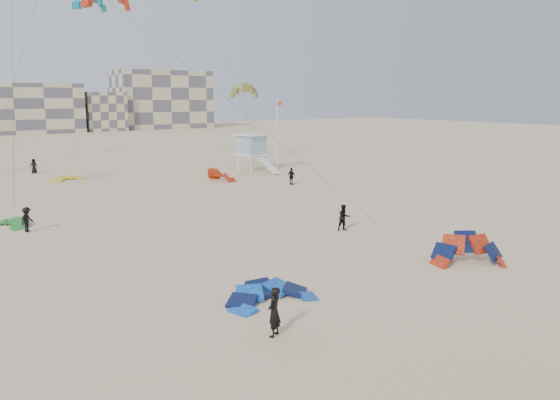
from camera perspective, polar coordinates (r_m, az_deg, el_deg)
ground at (r=22.56m, az=-1.68°, el=-11.74°), size 320.00×320.00×0.00m
kite_ground_blue at (r=23.80m, az=-0.90°, el=-10.51°), size 4.08×4.30×2.21m
kite_ground_orange at (r=30.45m, az=19.11°, el=-6.34°), size 5.33×5.31×3.89m
kite_ground_green at (r=41.36m, az=-26.44°, el=-2.47°), size 4.30×4.21×1.58m
kite_ground_red_far at (r=57.87m, az=-6.17°, el=2.05°), size 4.19×4.14×3.83m
kite_ground_yellow at (r=61.88m, az=-21.28°, el=1.94°), size 4.48×4.61×1.28m
kitesurfer_main at (r=20.21m, az=-0.61°, el=-11.62°), size 0.81×0.73×1.87m
kitesurfer_b at (r=35.91m, az=6.69°, el=-1.84°), size 0.99×0.86×1.74m
kitesurfer_c at (r=38.94m, az=-24.92°, el=-1.87°), size 1.18×1.18×1.64m
kitesurfer_d at (r=54.64m, az=1.21°, el=2.50°), size 0.66×1.07×1.70m
kitesurfer_e at (r=68.94m, az=-24.33°, el=3.25°), size 0.97×0.82×1.69m
kitesurfer_f at (r=79.57m, az=-2.24°, el=5.02°), size 0.69×1.52×1.58m
kite_fly_olive at (r=60.04m, az=-3.76°, el=11.15°), size 4.14×7.05×9.23m
kite_fly_teal_b at (r=75.55m, az=-19.25°, el=18.82°), size 5.46×4.66×20.44m
lifeguard_tower_near at (r=64.51m, az=-2.92°, el=4.94°), size 3.58×6.29×4.41m
flagpole at (r=63.49m, az=-0.30°, el=6.88°), size 0.68×0.11×8.43m
condo_mid at (r=149.12m, az=-26.48°, el=8.55°), size 32.00×16.00×12.00m
condo_east at (r=161.62m, az=-12.29°, el=10.20°), size 26.00×14.00×16.00m
condo_fill_right at (r=151.90m, az=-18.03°, el=8.78°), size 10.00×10.00×10.00m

